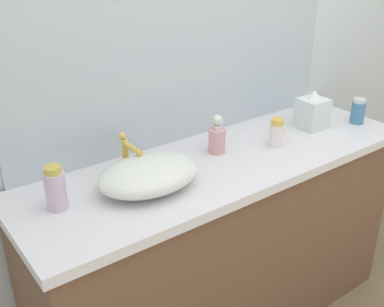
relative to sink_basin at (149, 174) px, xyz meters
The scene contains 10 objects.
bathroom_wall_rear 0.70m from the sink_basin, 34.09° to the left, with size 6.00×0.06×2.60m, color silver.
vanity_counter 0.59m from the sink_basin, ahead, with size 1.67×0.53×0.84m.
sink_basin is the anchor object (origin of this frame).
faucet 0.15m from the sink_basin, 90.00° to the left, with size 0.03×0.14×0.15m.
soap_dispenser 0.38m from the sink_basin, 13.21° to the left, with size 0.07×0.07×0.16m.
lotion_bottle 1.10m from the sink_basin, ahead, with size 0.06×0.06×0.12m.
perfume_bottle 0.31m from the sink_basin, 168.51° to the left, with size 0.07×0.07×0.15m.
spray_can 0.61m from the sink_basin, ahead, with size 0.06×0.06×0.12m.
tissue_box 0.88m from the sink_basin, ahead, with size 0.12×0.12×0.18m.
candle_jar 0.70m from the sink_basin, ahead, with size 0.05×0.05×0.04m, color beige.
Camera 1 is at (-1.19, -0.80, 1.63)m, focal length 43.22 mm.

